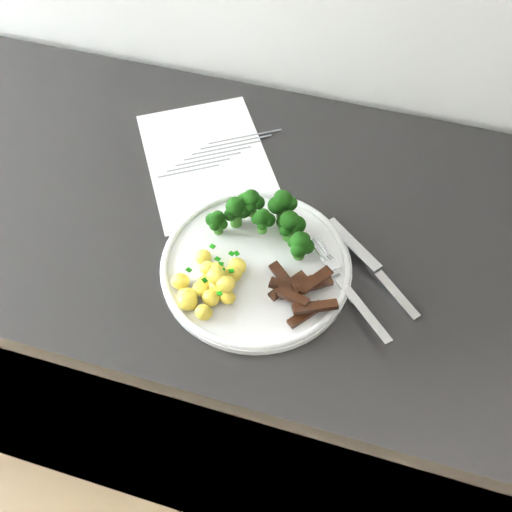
# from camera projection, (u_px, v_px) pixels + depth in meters

# --- Properties ---
(counter) EXTENTS (2.34, 0.58, 0.88)m
(counter) POSITION_uv_depth(u_px,v_px,m) (289.00, 357.00, 1.22)
(counter) COLOR black
(counter) RESTS_ON ground
(recipe_paper) EXTENTS (0.31, 0.33, 0.00)m
(recipe_paper) POSITION_uv_depth(u_px,v_px,m) (208.00, 160.00, 0.94)
(recipe_paper) COLOR silver
(recipe_paper) RESTS_ON counter
(plate) EXTENTS (0.27, 0.27, 0.02)m
(plate) POSITION_uv_depth(u_px,v_px,m) (256.00, 265.00, 0.81)
(plate) COLOR white
(plate) RESTS_ON counter
(broccoli) EXTENTS (0.16, 0.10, 0.06)m
(broccoli) POSITION_uv_depth(u_px,v_px,m) (267.00, 217.00, 0.81)
(broccoli) COLOR #2E691D
(broccoli) RESTS_ON plate
(potatoes) EXTENTS (0.09, 0.11, 0.04)m
(potatoes) POSITION_uv_depth(u_px,v_px,m) (211.00, 284.00, 0.78)
(potatoes) COLOR #FFDB5B
(potatoes) RESTS_ON plate
(beef_strips) EXTENTS (0.11, 0.10, 0.03)m
(beef_strips) POSITION_uv_depth(u_px,v_px,m) (300.00, 290.00, 0.77)
(beef_strips) COLOR black
(beef_strips) RESTS_ON plate
(fork) EXTENTS (0.14, 0.14, 0.02)m
(fork) POSITION_uv_depth(u_px,v_px,m) (350.00, 292.00, 0.77)
(fork) COLOR #B9B9BE
(fork) RESTS_ON plate
(knife) EXTENTS (0.16, 0.14, 0.02)m
(knife) POSITION_uv_depth(u_px,v_px,m) (382.00, 279.00, 0.80)
(knife) COLOR #B9B9BE
(knife) RESTS_ON plate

